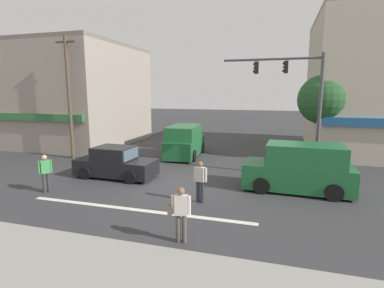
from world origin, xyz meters
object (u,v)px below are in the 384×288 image
utility_pole_far_right (336,101)px  traffic_light_mast (299,95)px  pedestrian_foreground_with_bag (180,211)px  street_tree (323,100)px  van_crossing_leftbound (185,142)px  utility_pole_near_left (69,96)px  van_parked_curbside (299,169)px  pedestrian_mid_crossing (200,179)px  sedan_crossing_center (116,164)px  pedestrian_far_side (45,171)px

utility_pole_far_right → traffic_light_mast: 7.68m
utility_pole_far_right → pedestrian_foreground_with_bag: bearing=-112.6°
street_tree → traffic_light_mast: traffic_light_mast is taller
van_crossing_leftbound → pedestrian_foreground_with_bag: size_ratio=2.82×
utility_pole_near_left → van_parked_curbside: utility_pole_near_left is taller
utility_pole_far_right → pedestrian_mid_crossing: utility_pole_far_right is taller
utility_pole_far_right → van_parked_curbside: bearing=-106.4°
van_parked_curbside → street_tree: bearing=77.0°
sedan_crossing_center → van_parked_curbside: van_parked_curbside is taller
utility_pole_far_right → pedestrian_foreground_with_bag: 16.78m
van_crossing_leftbound → pedestrian_mid_crossing: bearing=-68.3°
street_tree → pedestrian_foreground_with_bag: bearing=-112.0°
street_tree → utility_pole_near_left: (-15.56, -4.12, 0.21)m
utility_pole_near_left → utility_pole_far_right: size_ratio=1.09×
sedan_crossing_center → pedestrian_far_side: 3.42m
van_crossing_leftbound → pedestrian_foreground_with_bag: van_crossing_leftbound is taller
pedestrian_foreground_with_bag → pedestrian_mid_crossing: same height
van_parked_curbside → pedestrian_far_side: size_ratio=2.79×
utility_pole_near_left → pedestrian_foreground_with_bag: (10.41, -8.66, -3.10)m
utility_pole_near_left → van_crossing_leftbound: bearing=21.2°
utility_pole_near_left → pedestrian_far_side: 7.63m
pedestrian_mid_crossing → pedestrian_far_side: size_ratio=1.00×
sedan_crossing_center → van_parked_curbside: 8.93m
sedan_crossing_center → utility_pole_near_left: bearing=148.1°
sedan_crossing_center → van_crossing_leftbound: bearing=72.2°
utility_pole_near_left → pedestrian_mid_crossing: 11.88m
sedan_crossing_center → pedestrian_mid_crossing: size_ratio=2.48×
street_tree → sedan_crossing_center: 13.15m
sedan_crossing_center → pedestrian_foreground_with_bag: pedestrian_foreground_with_bag is taller
utility_pole_far_right → pedestrian_far_side: 18.68m
street_tree → van_parked_curbside: size_ratio=1.16×
street_tree → van_crossing_leftbound: 9.22m
sedan_crossing_center → pedestrian_mid_crossing: bearing=-23.9°
van_crossing_leftbound → pedestrian_foreground_with_bag: bearing=-72.9°
street_tree → van_crossing_leftbound: (-8.65, -1.44, -2.84)m
utility_pole_near_left → van_crossing_leftbound: utility_pole_near_left is taller
utility_pole_near_left → traffic_light_mast: size_ratio=1.26×
traffic_light_mast → pedestrian_far_side: (-10.54, -5.61, -3.23)m
pedestrian_far_side → pedestrian_foreground_with_bag: bearing=-20.0°
utility_pole_far_right → pedestrian_foreground_with_bag: utility_pole_far_right is taller
street_tree → pedestrian_mid_crossing: size_ratio=3.24×
utility_pole_far_right → pedestrian_mid_crossing: bearing=-118.9°
van_crossing_leftbound → pedestrian_far_side: van_crossing_leftbound is taller
van_parked_curbside → sedan_crossing_center: bearing=-178.0°
pedestrian_mid_crossing → pedestrian_far_side: same height
utility_pole_near_left → van_parked_curbside: size_ratio=1.67×
utility_pole_far_right → van_parked_curbside: size_ratio=1.54×
sedan_crossing_center → pedestrian_far_side: pedestrian_far_side is taller
traffic_light_mast → sedan_crossing_center: 9.87m
utility_pole_far_right → pedestrian_far_side: utility_pole_far_right is taller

